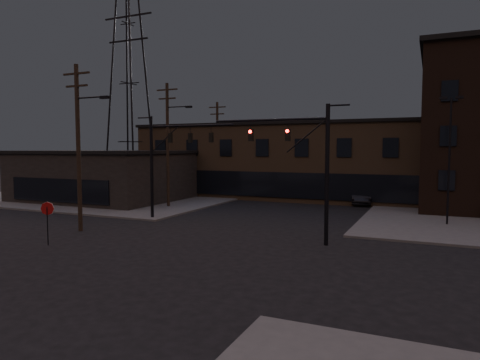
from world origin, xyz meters
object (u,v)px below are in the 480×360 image
at_px(traffic_signal_near, 307,159).
at_px(stop_sign, 47,213).
at_px(car_crossing, 360,196).
at_px(parked_car_lot_b, 456,205).
at_px(traffic_signal_far, 165,155).

distance_m(traffic_signal_near, stop_sign, 15.17).
bearing_deg(traffic_signal_near, car_crossing, 89.58).
xyz_separation_m(stop_sign, car_crossing, (13.50, 25.80, -1.01)).
bearing_deg(stop_sign, parked_car_lot_b, 45.84).
distance_m(traffic_signal_far, stop_sign, 10.55).
height_order(traffic_signal_far, parked_car_lot_b, traffic_signal_far).
bearing_deg(traffic_signal_far, traffic_signal_near, -16.17).
xyz_separation_m(traffic_signal_far, stop_sign, (-1.28, -9.99, -3.17)).
distance_m(traffic_signal_near, car_crossing, 19.74).
bearing_deg(car_crossing, traffic_signal_far, -139.49).
relative_size(traffic_signal_far, stop_sign, 3.23).
relative_size(traffic_signal_near, traffic_signal_far, 1.00).
distance_m(traffic_signal_near, parked_car_lot_b, 18.63).
distance_m(traffic_signal_near, traffic_signal_far, 12.57).
bearing_deg(traffic_signal_near, parked_car_lot_b, 62.03).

